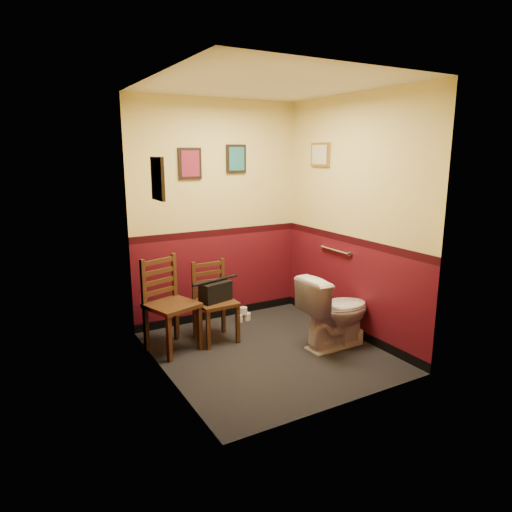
% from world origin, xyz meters
% --- Properties ---
extents(floor, '(2.20, 2.40, 0.00)m').
position_xyz_m(floor, '(0.00, 0.00, 0.00)').
color(floor, black).
rests_on(floor, ground).
extents(ceiling, '(2.20, 2.40, 0.00)m').
position_xyz_m(ceiling, '(0.00, 0.00, 2.70)').
color(ceiling, silver).
rests_on(ceiling, ground).
extents(wall_back, '(2.20, 0.00, 2.70)m').
position_xyz_m(wall_back, '(0.00, 1.20, 1.35)').
color(wall_back, '#500D17').
rests_on(wall_back, ground).
extents(wall_front, '(2.20, 0.00, 2.70)m').
position_xyz_m(wall_front, '(0.00, -1.20, 1.35)').
color(wall_front, '#500D17').
rests_on(wall_front, ground).
extents(wall_left, '(0.00, 2.40, 2.70)m').
position_xyz_m(wall_left, '(-1.10, 0.00, 1.35)').
color(wall_left, '#500D17').
rests_on(wall_left, ground).
extents(wall_right, '(0.00, 2.40, 2.70)m').
position_xyz_m(wall_right, '(1.10, 0.00, 1.35)').
color(wall_right, '#500D17').
rests_on(wall_right, ground).
extents(grab_bar, '(0.05, 0.56, 0.06)m').
position_xyz_m(grab_bar, '(1.07, 0.25, 0.95)').
color(grab_bar, silver).
rests_on(grab_bar, wall_right).
extents(framed_print_back_a, '(0.28, 0.04, 0.36)m').
position_xyz_m(framed_print_back_a, '(-0.35, 1.18, 1.95)').
color(framed_print_back_a, black).
rests_on(framed_print_back_a, wall_back).
extents(framed_print_back_b, '(0.26, 0.04, 0.34)m').
position_xyz_m(framed_print_back_b, '(0.25, 1.18, 2.00)').
color(framed_print_back_b, black).
rests_on(framed_print_back_b, wall_back).
extents(framed_print_left, '(0.04, 0.30, 0.38)m').
position_xyz_m(framed_print_left, '(-1.08, 0.10, 1.85)').
color(framed_print_left, black).
rests_on(framed_print_left, wall_left).
extents(framed_print_right, '(0.04, 0.34, 0.28)m').
position_xyz_m(framed_print_right, '(1.08, 0.60, 2.05)').
color(framed_print_right, olive).
rests_on(framed_print_right, wall_right).
extents(toilet, '(0.82, 0.47, 0.79)m').
position_xyz_m(toilet, '(0.72, -0.22, 0.40)').
color(toilet, white).
rests_on(toilet, floor).
extents(toilet_brush, '(0.14, 0.14, 0.49)m').
position_xyz_m(toilet_brush, '(1.01, -0.27, 0.08)').
color(toilet_brush, silver).
rests_on(toilet_brush, floor).
extents(chair_left, '(0.59, 0.59, 1.00)m').
position_xyz_m(chair_left, '(-0.86, 0.59, 0.50)').
color(chair_left, '#4E2F17').
rests_on(chair_left, floor).
extents(chair_right, '(0.42, 0.42, 0.89)m').
position_xyz_m(chair_right, '(-0.34, 0.59, 0.45)').
color(chair_right, '#4E2F17').
rests_on(chair_right, floor).
extents(handbag, '(0.38, 0.25, 0.25)m').
position_xyz_m(handbag, '(-0.34, 0.55, 0.58)').
color(handbag, black).
rests_on(handbag, chair_right).
extents(tp_stack, '(0.20, 0.11, 0.18)m').
position_xyz_m(tp_stack, '(0.21, 0.95, 0.07)').
color(tp_stack, silver).
rests_on(tp_stack, floor).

